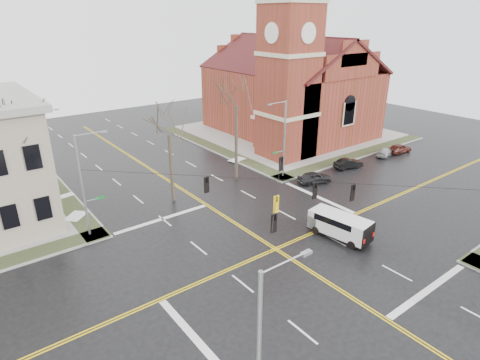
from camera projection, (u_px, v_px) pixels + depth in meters
ground at (276, 249)px, 33.14m from camera, size 120.00×120.00×0.00m
sidewalks at (276, 248)px, 33.11m from camera, size 80.00×80.00×0.17m
road_markings at (276, 249)px, 33.13m from camera, size 100.00×100.00×0.01m
church at (289, 82)px, 62.06m from camera, size 24.28×27.48×27.50m
signal_pole_ne at (283, 137)px, 46.07m from camera, size 2.75×0.22×9.00m
signal_pole_nw at (84, 183)px, 33.38m from camera, size 2.75×0.22×9.00m
signal_pole_sw at (262, 355)px, 16.45m from camera, size 2.75×0.22×9.00m
span_wires at (278, 180)px, 30.78m from camera, size 23.02×23.02×0.03m
traffic_signals at (284, 191)px, 30.58m from camera, size 8.21×8.26×1.30m
streetlight_north_a at (45, 142)px, 46.09m from camera, size 2.30×0.20×8.00m
streetlight_north_b at (12, 111)px, 60.81m from camera, size 2.30×0.20×8.00m
cargo_van at (338, 224)px, 34.64m from camera, size 2.91×5.67×2.06m
parked_car_a at (314, 177)px, 46.01m from camera, size 4.27×2.74×1.35m
parked_car_b at (348, 163)px, 50.53m from camera, size 3.99×2.08×1.25m
parked_car_c at (385, 152)px, 55.09m from camera, size 4.07×2.45×1.10m
parked_car_d at (399, 148)px, 56.17m from camera, size 4.01×1.91×1.32m
tree_nw_far at (15, 132)px, 31.57m from camera, size 4.00×4.00×13.03m
tree_nw_near at (169, 130)px, 39.05m from camera, size 4.00×4.00×10.39m
tree_ne at (236, 100)px, 43.81m from camera, size 4.00×4.00×12.88m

